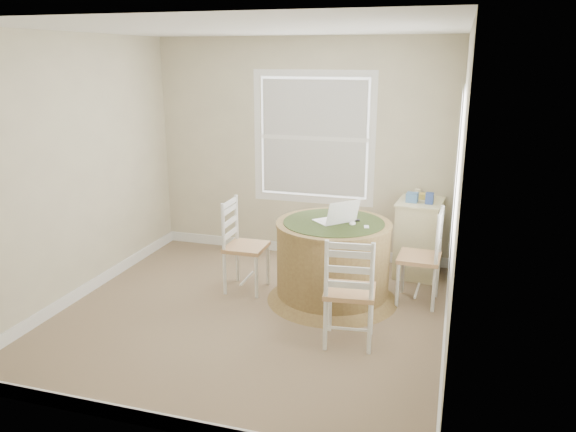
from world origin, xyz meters
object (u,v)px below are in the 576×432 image
(chair_right, at_px, (419,257))
(laptop, at_px, (336,219))
(chair_near, at_px, (350,291))
(corner_chest, at_px, (418,237))
(chair_left, at_px, (246,247))
(round_table, at_px, (333,258))

(chair_right, bearing_deg, laptop, -75.54)
(chair_right, bearing_deg, chair_near, -23.92)
(chair_near, height_order, corner_chest, chair_near)
(chair_left, relative_size, chair_right, 1.00)
(corner_chest, bearing_deg, chair_right, -80.43)
(round_table, relative_size, chair_near, 1.39)
(corner_chest, bearing_deg, chair_left, -144.65)
(round_table, bearing_deg, chair_right, 1.81)
(laptop, bearing_deg, chair_left, -45.04)
(chair_right, bearing_deg, chair_left, -81.11)
(chair_right, xyz_separation_m, laptop, (-0.81, -0.17, 0.37))
(chair_near, relative_size, laptop, 2.01)
(round_table, relative_size, chair_left, 1.39)
(chair_near, relative_size, corner_chest, 1.12)
(round_table, height_order, corner_chest, corner_chest)
(laptop, height_order, corner_chest, laptop)
(chair_left, height_order, corner_chest, chair_left)
(laptop, bearing_deg, chair_near, 63.52)
(laptop, bearing_deg, round_table, -10.04)
(round_table, height_order, chair_near, chair_near)
(laptop, bearing_deg, chair_right, 145.41)
(laptop, xyz_separation_m, corner_chest, (0.74, 0.96, -0.42))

